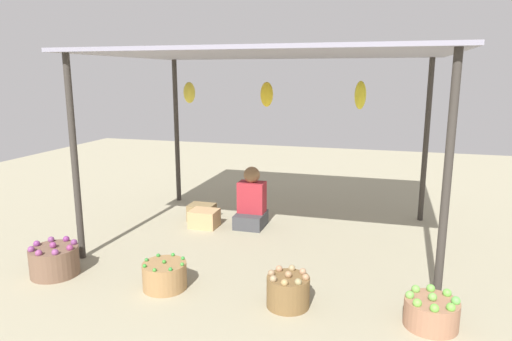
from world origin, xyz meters
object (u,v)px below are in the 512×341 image
Objects in this scene: basket_purple_onions at (54,260)px; vendor_person at (251,204)px; wooden_crate_near_vendor at (202,212)px; basket_green_apples at (431,312)px; basket_green_chilies at (165,275)px; basket_potatoes at (288,291)px; wooden_crate_stacked_rear at (204,218)px.

vendor_person is at bearing 53.71° from basket_purple_onions.
basket_green_apples is at bearing -35.58° from wooden_crate_near_vendor.
basket_green_chilies is 1.16m from basket_potatoes.
basket_green_apples is at bearing -43.28° from vendor_person.
basket_green_chilies is at bearing -79.59° from wooden_crate_stacked_rear.
basket_green_apples is 1.20× the size of wooden_crate_stacked_rear.
vendor_person is 1.69× the size of basket_purple_onions.
basket_green_chilies is at bearing 179.46° from basket_potatoes.
basket_potatoes reaches higher than wooden_crate_stacked_rear.
wooden_crate_near_vendor is 0.30m from wooden_crate_stacked_rear.
vendor_person is 0.64m from wooden_crate_stacked_rear.
basket_potatoes is at bearing 0.60° from basket_purple_onions.
vendor_person is 2.42m from basket_purple_onions.
vendor_person is 2.13× the size of basket_potatoes.
basket_purple_onions reaches higher than wooden_crate_stacked_rear.
basket_potatoes is 2.55m from wooden_crate_near_vendor.
wooden_crate_stacked_rear is (-0.31, 1.70, -0.01)m from basket_green_chilies.
basket_potatoes reaches higher than wooden_crate_near_vendor.
basket_green_apples is at bearing 0.05° from basket_potatoes.
vendor_person is 1.93× the size of basket_green_chilies.
wooden_crate_stacked_rear is (0.15, -0.26, 0.01)m from wooden_crate_near_vendor.
basket_purple_onions reaches higher than wooden_crate_near_vendor.
basket_green_chilies is (-0.26, -1.92, -0.17)m from vendor_person.
basket_purple_onions is 1.14× the size of basket_green_chilies.
basket_purple_onions is 1.18m from basket_green_chilies.
vendor_person is at bearing 115.13° from basket_potatoes.
basket_green_chilies is at bearing 179.75° from basket_green_apples.
basket_green_chilies reaches higher than wooden_crate_stacked_rear.
vendor_person is at bearing 136.72° from basket_green_apples.
basket_green_chilies is 1.16× the size of wooden_crate_stacked_rear.
basket_green_apples reaches higher than wooden_crate_stacked_rear.
basket_green_chilies is 2.02m from wooden_crate_near_vendor.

